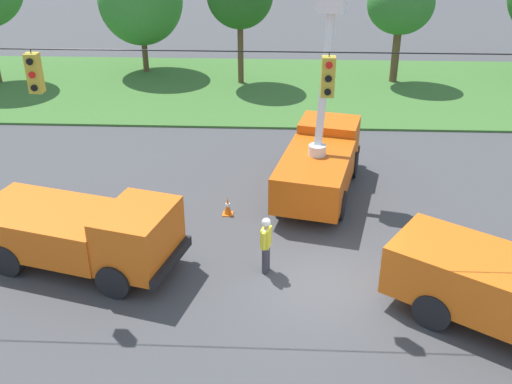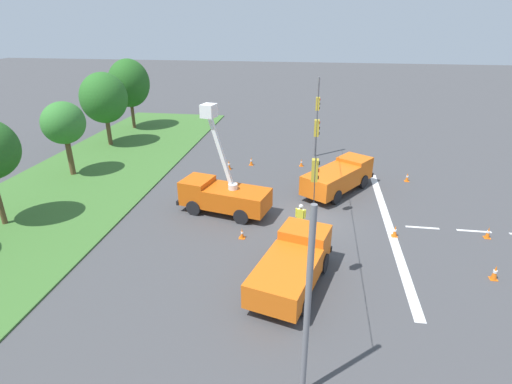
{
  "view_description": "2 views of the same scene",
  "coord_description": "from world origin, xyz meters",
  "px_view_note": "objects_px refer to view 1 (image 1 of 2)",
  "views": [
    {
      "loc": [
        -1.16,
        -13.85,
        10.08
      ],
      "look_at": [
        -1.89,
        2.56,
        1.6
      ],
      "focal_mm": 42.0,
      "sensor_mm": 36.0,
      "label": 1
    },
    {
      "loc": [
        -22.94,
        0.11,
        11.86
      ],
      "look_at": [
        -1.4,
        3.35,
        2.34
      ],
      "focal_mm": 28.0,
      "sensor_mm": 36.0,
      "label": 2
    }
  ],
  "objects_px": {
    "utility_truck_support_near": "(82,231)",
    "traffic_cone_foreground_right": "(228,206)",
    "tree_east": "(401,4)",
    "utility_truck_bucket_lift": "(320,158)",
    "road_worker": "(266,242)",
    "tree_west": "(140,0)"
  },
  "relations": [
    {
      "from": "tree_east",
      "to": "utility_truck_support_near",
      "type": "relative_size",
      "value": 0.93
    },
    {
      "from": "tree_east",
      "to": "utility_truck_bucket_lift",
      "type": "distance_m",
      "value": 14.86
    },
    {
      "from": "road_worker",
      "to": "utility_truck_bucket_lift",
      "type": "bearing_deg",
      "value": 70.95
    },
    {
      "from": "tree_west",
      "to": "utility_truck_bucket_lift",
      "type": "distance_m",
      "value": 18.08
    },
    {
      "from": "traffic_cone_foreground_right",
      "to": "road_worker",
      "type": "bearing_deg",
      "value": -67.11
    },
    {
      "from": "tree_west",
      "to": "utility_truck_bucket_lift",
      "type": "relative_size",
      "value": 0.95
    },
    {
      "from": "tree_east",
      "to": "traffic_cone_foreground_right",
      "type": "bearing_deg",
      "value": -117.31
    },
    {
      "from": "tree_east",
      "to": "road_worker",
      "type": "distance_m",
      "value": 20.3
    },
    {
      "from": "tree_west",
      "to": "traffic_cone_foreground_right",
      "type": "bearing_deg",
      "value": -69.49
    },
    {
      "from": "tree_east",
      "to": "traffic_cone_foreground_right",
      "type": "height_order",
      "value": "tree_east"
    },
    {
      "from": "road_worker",
      "to": "traffic_cone_foreground_right",
      "type": "height_order",
      "value": "road_worker"
    },
    {
      "from": "utility_truck_support_near",
      "to": "traffic_cone_foreground_right",
      "type": "height_order",
      "value": "utility_truck_support_near"
    },
    {
      "from": "road_worker",
      "to": "traffic_cone_foreground_right",
      "type": "distance_m",
      "value": 3.66
    },
    {
      "from": "tree_west",
      "to": "road_worker",
      "type": "height_order",
      "value": "tree_west"
    },
    {
      "from": "road_worker",
      "to": "traffic_cone_foreground_right",
      "type": "relative_size",
      "value": 2.78
    },
    {
      "from": "utility_truck_support_near",
      "to": "traffic_cone_foreground_right",
      "type": "relative_size",
      "value": 10.15
    },
    {
      "from": "tree_west",
      "to": "traffic_cone_foreground_right",
      "type": "relative_size",
      "value": 10.62
    },
    {
      "from": "tree_east",
      "to": "traffic_cone_foreground_right",
      "type": "relative_size",
      "value": 9.42
    },
    {
      "from": "utility_truck_support_near",
      "to": "traffic_cone_foreground_right",
      "type": "distance_m",
      "value": 5.13
    },
    {
      "from": "tree_east",
      "to": "traffic_cone_foreground_right",
      "type": "xyz_separation_m",
      "value": [
        -8.04,
        -15.58,
        -4.02
      ]
    },
    {
      "from": "tree_east",
      "to": "utility_truck_bucket_lift",
      "type": "bearing_deg",
      "value": -109.5
    },
    {
      "from": "utility_truck_support_near",
      "to": "traffic_cone_foreground_right",
      "type": "xyz_separation_m",
      "value": [
        3.93,
        3.2,
        -0.83
      ]
    }
  ]
}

